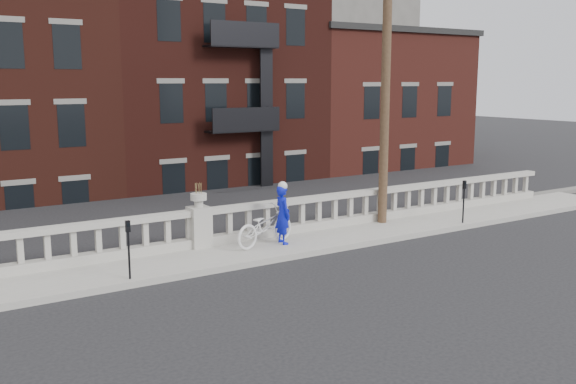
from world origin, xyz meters
The scene contains 10 objects.
ground centered at (0.00, 0.00, 0.00)m, with size 120.00×120.00×0.00m, color black.
sidewalk centered at (0.00, 3.00, 0.07)m, with size 32.00×2.20×0.15m, color gray.
balustrade centered at (0.00, 3.95, 0.64)m, with size 28.00×0.34×1.03m.
planter_pedestal centered at (0.00, 3.95, 0.83)m, with size 0.55×0.55×1.76m.
lower_level centered at (0.56, 23.04, 2.63)m, with size 80.00×44.00×20.80m.
utility_pole centered at (6.20, 3.60, 5.24)m, with size 1.60×0.28×10.00m.
parking_meter_c centered at (-2.57, 2.15, 1.00)m, with size 0.10×0.09×1.36m.
parking_meter_d centered at (8.30, 2.15, 1.00)m, with size 0.10×0.09×1.36m.
bicycle centered at (1.58, 3.13, 0.69)m, with size 0.72×2.06×1.08m, color silver.
cyclist centered at (2.09, 3.03, 0.97)m, with size 0.60×0.39×1.63m, color #0C14B8.
Camera 1 is at (-7.09, -11.64, 4.61)m, focal length 40.00 mm.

